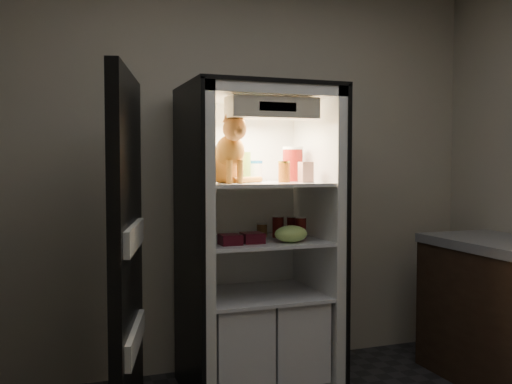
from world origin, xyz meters
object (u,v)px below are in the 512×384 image
refrigerator (256,262)px  soda_can_a (278,227)px  soda_can_c (300,228)px  condiment_jar (262,230)px  tabby_cat (227,157)px  berry_box_right (252,238)px  soda_can_b (292,226)px  grape_bag (291,234)px  pepper_jar (293,164)px  parmesan_shaker (245,167)px  salsa_jar (284,172)px  berry_box_left (230,240)px  cream_carton (306,172)px  mayo_tub (255,171)px

refrigerator → soda_can_a: size_ratio=14.11×
soda_can_c → condiment_jar: (-0.20, 0.13, -0.02)m
tabby_cat → berry_box_right: (0.13, -0.07, -0.47)m
tabby_cat → soda_can_b: bearing=9.1°
grape_bag → pepper_jar: bearing=64.9°
soda_can_b → grape_bag: soda_can_b is taller
berry_box_right → pepper_jar: bearing=31.5°
condiment_jar → refrigerator: bearing=-148.7°
parmesan_shaker → salsa_jar: (0.20, -0.14, -0.03)m
berry_box_left → parmesan_shaker: bearing=53.8°
cream_carton → condiment_jar: cream_carton is taller
berry_box_left → berry_box_right: (0.14, 0.02, 0.00)m
tabby_cat → grape_bag: tabby_cat is taller
pepper_jar → cream_carton: size_ratio=1.78×
berry_box_left → berry_box_right: size_ratio=0.98×
soda_can_b → berry_box_left: 0.53m
pepper_jar → soda_can_c: 0.41m
salsa_jar → condiment_jar: bearing=117.5°
cream_carton → mayo_tub: bearing=129.4°
mayo_tub → grape_bag: mayo_tub is taller
salsa_jar → soda_can_c: 0.37m
tabby_cat → condiment_jar: bearing=23.0°
tabby_cat → mayo_tub: tabby_cat is taller
tabby_cat → cream_carton: bearing=-13.9°
refrigerator → tabby_cat: refrigerator is taller
salsa_jar → cream_carton: (0.12, -0.06, -0.00)m
refrigerator → pepper_jar: bearing=4.9°
soda_can_b → berry_box_right: 0.39m
condiment_jar → berry_box_right: 0.27m
mayo_tub → soda_can_b: mayo_tub is taller
berry_box_left → pepper_jar: bearing=25.8°
tabby_cat → berry_box_left: tabby_cat is taller
cream_carton → salsa_jar: bearing=153.6°
mayo_tub → soda_can_b: 0.43m
soda_can_c → parmesan_shaker: bearing=160.0°
pepper_jar → berry_box_left: size_ratio=1.84×
tabby_cat → cream_carton: tabby_cat is taller
soda_can_a → soda_can_b: 0.11m
salsa_jar → soda_can_b: (0.11, 0.13, -0.35)m
salsa_jar → berry_box_right: bearing=-164.4°
parmesan_shaker → berry_box_left: size_ratio=1.55×
soda_can_c → berry_box_left: size_ratio=1.11×
soda_can_a → berry_box_left: (-0.38, -0.20, -0.04)m
mayo_tub → berry_box_right: 0.49m
mayo_tub → pepper_jar: bearing=-16.3°
parmesan_shaker → soda_can_a: parmesan_shaker is taller
soda_can_a → soda_can_c: (0.11, -0.09, -0.00)m
mayo_tub → berry_box_right: mayo_tub is taller
soda_can_b → soda_can_c: 0.11m
mayo_tub → soda_can_c: mayo_tub is taller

